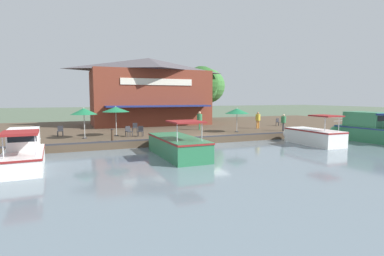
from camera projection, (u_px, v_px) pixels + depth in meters
name	position (u px, v px, depth m)	size (l,w,h in m)	color
ground_plane	(211.00, 144.00, 24.42)	(220.00, 220.00, 0.00)	#4C5B47
quay_deck	(170.00, 128.00, 34.54)	(22.00, 56.00, 0.60)	#4C3D2D
quay_edge_fender	(211.00, 136.00, 24.45)	(0.20, 50.40, 0.10)	#2D2D33
waterfront_restaurant	(149.00, 91.00, 36.23)	(9.46, 14.05, 7.95)	brown
patio_umbrella_back_row	(116.00, 109.00, 24.90)	(2.24, 2.24, 2.48)	#B7B7B7
patio_umbrella_mid_patio_left	(237.00, 111.00, 27.86)	(2.21, 2.21, 2.26)	#B7B7B7
patio_umbrella_mid_patio_right	(84.00, 111.00, 23.35)	(2.03, 2.03, 2.42)	#B7B7B7
cafe_chair_facing_river	(140.00, 131.00, 24.75)	(0.59, 0.59, 0.85)	#2D2D33
cafe_chair_far_corner_seat	(135.00, 127.00, 27.85)	(0.55, 0.55, 0.85)	#2D2D33
cafe_chair_back_row_seat	(60.00, 130.00, 25.05)	(0.47, 0.47, 0.85)	#2D2D33
cafe_chair_beside_entrance	(129.00, 131.00, 24.69)	(0.55, 0.55, 0.85)	#2D2D33
cafe_chair_under_first_umbrella	(278.00, 122.00, 34.21)	(0.52, 0.52, 0.85)	#2D2D33
person_at_quay_edge	(258.00, 118.00, 31.13)	(0.48, 0.48, 1.71)	orange
person_near_entrance	(283.00, 120.00, 28.86)	(0.46, 0.46, 1.62)	#4C4C56
person_mid_patio	(200.00, 118.00, 29.77)	(0.52, 0.52, 1.83)	#337547
motorboat_distant_upstream	(174.00, 144.00, 19.56)	(7.03, 2.34, 2.35)	#287047
motorboat_far_downstream	(309.00, 135.00, 24.22)	(5.54, 2.01, 2.40)	white
motorboat_outer_channel	(369.00, 130.00, 25.70)	(7.87, 3.24, 2.49)	#287047
motorboat_mid_row	(24.00, 153.00, 16.08)	(5.80, 2.18, 2.08)	white
mooring_post	(112.00, 135.00, 21.73)	(0.22, 0.22, 0.93)	#473323
tree_upstream_bank	(201.00, 84.00, 41.05)	(4.77, 4.54, 7.55)	brown
tree_behind_restaurant	(207.00, 87.00, 44.56)	(5.36, 5.11, 7.52)	brown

